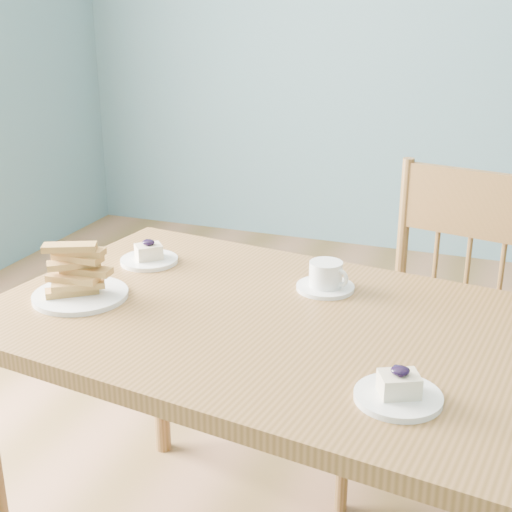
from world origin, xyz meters
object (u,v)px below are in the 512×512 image
Objects in this scene: coffee_cup at (326,278)px; dining_table at (299,354)px; biscotti_plate at (79,279)px; cheesecake_plate_far at (149,257)px; cheesecake_plate_near at (398,391)px; dining_chair at (445,343)px.

dining_table is at bearing -72.22° from coffee_cup.
cheesecake_plate_far is at bearing 81.67° from biscotti_plate.
dining_table is 9.76× the size of cheesecake_plate_far.
dining_table is at bearing 5.22° from biscotti_plate.
cheesecake_plate_near is 0.49m from coffee_cup.
dining_table is 9.51× the size of cheesecake_plate_near.
cheesecake_plate_near is 0.70× the size of biscotti_plate.
dining_chair reaches higher than dining_table.
coffee_cup is (0.00, 0.20, 0.10)m from dining_table.
biscotti_plate is (-0.51, -0.05, 0.12)m from dining_table.
biscotti_plate is (-0.51, -0.24, 0.02)m from coffee_cup.
cheesecake_plate_far is (-0.72, 0.44, -0.00)m from cheesecake_plate_near.
cheesecake_plate_near is at bearing -41.38° from coffee_cup.
dining_chair is at bearing 21.63° from cheesecake_plate_far.
dining_chair is 0.78m from cheesecake_plate_near.
biscotti_plate is at bearing 166.44° from cheesecake_plate_near.
dining_chair is at bearing 69.84° from dining_table.
coffee_cup reaches higher than cheesecake_plate_near.
dining_chair reaches higher than cheesecake_plate_near.
cheesecake_plate_far is 0.68× the size of biscotti_plate.
dining_table is at bearing 137.27° from cheesecake_plate_near.
cheesecake_plate_far is at bearing -145.97° from dining_chair.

